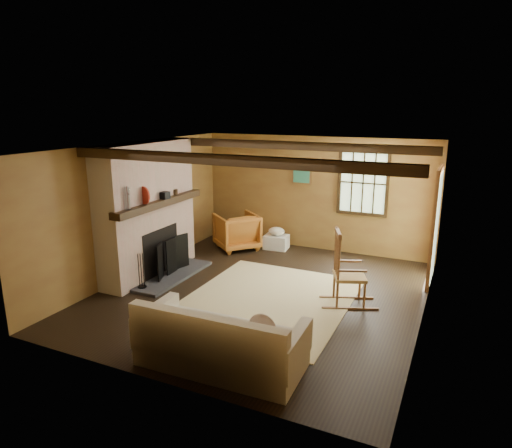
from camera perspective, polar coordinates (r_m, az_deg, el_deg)
The scene contains 10 objects.
ground at distance 7.63m, azimuth 0.71°, elevation -8.66°, with size 5.50×5.50×0.00m, color black.
room_envelope at distance 7.29m, azimuth 3.16°, elevation 3.67°, with size 5.02×5.52×2.44m.
fireplace at distance 8.40m, azimuth -13.26°, elevation 1.07°, with size 1.02×2.30×2.40m.
rug at distance 7.39m, azimuth 1.50°, elevation -9.46°, with size 2.50×3.00×0.01m, color beige.
rocking_chair at distance 7.20m, azimuth 11.28°, elevation -6.09°, with size 0.97×0.74×1.20m.
sofa at distance 5.56m, azimuth -4.54°, elevation -14.85°, with size 2.01×0.94×0.80m.
firewood_pile at distance 10.49m, azimuth -3.56°, elevation -1.46°, with size 0.62×0.11×0.22m.
laundry_basket at distance 9.88m, azimuth 2.56°, elevation -2.25°, with size 0.50×0.38×0.30m, color white.
basket_pillow at distance 9.81m, azimuth 2.58°, elevation -0.91°, with size 0.36×0.29×0.18m, color beige.
armchair at distance 9.82m, azimuth -2.42°, elevation -0.91°, with size 0.83×0.85×0.78m, color #BF6026.
Camera 1 is at (2.87, -6.39, 3.02)m, focal length 32.00 mm.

